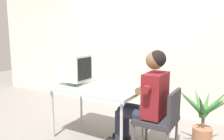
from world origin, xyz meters
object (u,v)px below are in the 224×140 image
object	(u,v)px
keyboard	(93,85)
potted_plant	(203,118)
office_chair	(161,117)
desk	(98,90)
crt_monitor	(74,68)
person_seated	(147,96)

from	to	relation	value
keyboard	potted_plant	xyz separation A→B (m)	(1.38, 0.46, -0.34)
office_chair	desk	bearing A→B (deg)	-178.06
keyboard	office_chair	distance (m)	1.00
crt_monitor	person_seated	size ratio (longest dim) A/B	0.33
crt_monitor	office_chair	distance (m)	1.37
keyboard	potted_plant	world-z (taller)	potted_plant
desk	crt_monitor	distance (m)	0.47
desk	potted_plant	distance (m)	1.41
person_seated	desk	bearing A→B (deg)	-177.54
potted_plant	keyboard	bearing A→B (deg)	-161.73
office_chair	person_seated	world-z (taller)	person_seated
desk	crt_monitor	world-z (taller)	crt_monitor
crt_monitor	person_seated	world-z (taller)	person_seated
potted_plant	desk	bearing A→B (deg)	-162.20
keyboard	office_chair	size ratio (longest dim) A/B	0.58
crt_monitor	potted_plant	size ratio (longest dim) A/B	0.53
crt_monitor	office_chair	bearing A→B (deg)	3.07
crt_monitor	person_seated	bearing A→B (deg)	3.61
keyboard	office_chair	world-z (taller)	office_chair
desk	potted_plant	size ratio (longest dim) A/B	1.51
desk	office_chair	size ratio (longest dim) A/B	1.51
crt_monitor	potted_plant	distance (m)	1.84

